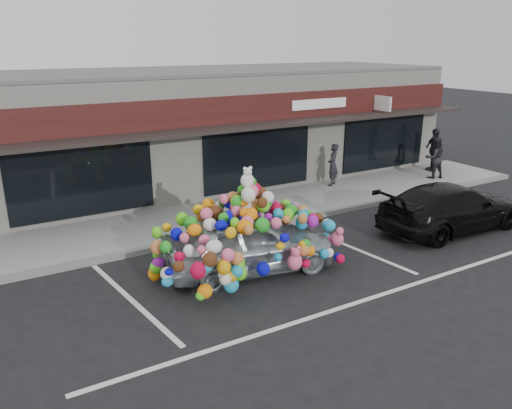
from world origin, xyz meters
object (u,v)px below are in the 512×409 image
toy_car (249,237)px  pedestrian_c (434,150)px  pedestrian_b (435,158)px  black_sedan (452,207)px  pedestrian_a (333,165)px

toy_car → pedestrian_c: toy_car is taller
pedestrian_b → pedestrian_c: bearing=-120.8°
toy_car → black_sedan: toy_car is taller
pedestrian_a → pedestrian_c: 5.06m
toy_car → pedestrian_a: bearing=-44.2°
pedestrian_c → pedestrian_a: bearing=-79.7°
pedestrian_c → black_sedan: bearing=-30.4°
black_sedan → pedestrian_b: size_ratio=2.95×
pedestrian_a → pedestrian_b: size_ratio=0.97×
toy_car → pedestrian_b: bearing=-62.4°
pedestrian_a → pedestrian_c: bearing=141.6°
pedestrian_b → pedestrian_c: 1.25m
black_sedan → toy_car: bearing=87.2°
toy_car → pedestrian_c: 12.00m
pedestrian_a → toy_car: bearing=1.8°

